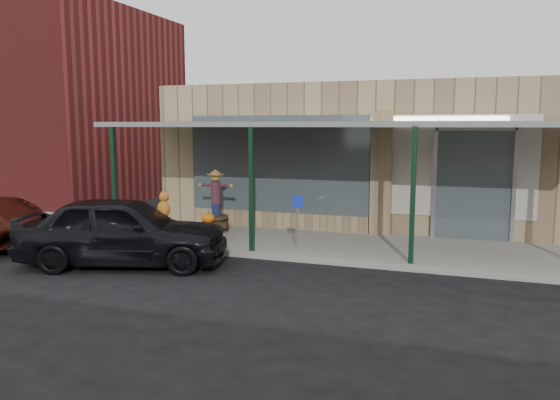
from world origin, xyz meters
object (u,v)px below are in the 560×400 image
(handicap_sign, at_px, (298,216))
(parked_sedan, at_px, (123,231))
(barrel_pumpkin, at_px, (209,229))
(barrel_scarecrow, at_px, (216,210))

(handicap_sign, relative_size, parked_sedan, 0.27)
(handicap_sign, bearing_deg, barrel_pumpkin, 174.31)
(barrel_pumpkin, bearing_deg, barrel_scarecrow, 104.17)
(barrel_scarecrow, xyz_separation_m, handicap_sign, (2.83, -1.60, 0.26))
(barrel_scarecrow, xyz_separation_m, parked_sedan, (-0.54, -3.46, 0.04))
(barrel_scarecrow, relative_size, handicap_sign, 1.32)
(barrel_pumpkin, xyz_separation_m, handicap_sign, (2.60, -0.66, 0.58))
(barrel_pumpkin, bearing_deg, handicap_sign, -14.36)
(barrel_scarecrow, distance_m, barrel_pumpkin, 1.01)
(barrel_scarecrow, bearing_deg, parked_sedan, -113.49)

